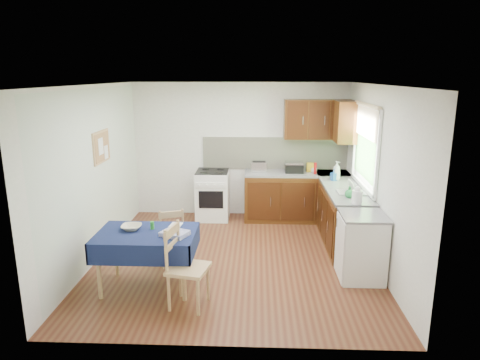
{
  "coord_description": "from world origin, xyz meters",
  "views": [
    {
      "loc": [
        0.32,
        -5.83,
        2.64
      ],
      "look_at": [
        0.08,
        0.09,
        1.17
      ],
      "focal_mm": 32.0,
      "sensor_mm": 36.0,
      "label": 1
    }
  ],
  "objects_px": {
    "toaster": "(259,167)",
    "sandwich_press": "(294,167)",
    "dining_table": "(147,240)",
    "chair_near": "(184,264)",
    "chair_far": "(171,235)",
    "dish_rack": "(351,192)",
    "kettle": "(357,196)"
  },
  "relations": [
    {
      "from": "toaster",
      "to": "chair_near",
      "type": "bearing_deg",
      "value": -81.7
    },
    {
      "from": "dining_table",
      "to": "sandwich_press",
      "type": "relative_size",
      "value": 3.73
    },
    {
      "from": "dining_table",
      "to": "kettle",
      "type": "bearing_deg",
      "value": 32.59
    },
    {
      "from": "chair_far",
      "to": "dish_rack",
      "type": "bearing_deg",
      "value": 174.3
    },
    {
      "from": "dining_table",
      "to": "chair_near",
      "type": "relative_size",
      "value": 1.24
    },
    {
      "from": "chair_near",
      "to": "toaster",
      "type": "distance_m",
      "value": 3.27
    },
    {
      "from": "chair_far",
      "to": "dining_table",
      "type": "bearing_deg",
      "value": 56.52
    },
    {
      "from": "chair_near",
      "to": "dish_rack",
      "type": "height_order",
      "value": "dish_rack"
    },
    {
      "from": "chair_far",
      "to": "toaster",
      "type": "height_order",
      "value": "toaster"
    },
    {
      "from": "dish_rack",
      "to": "chair_far",
      "type": "bearing_deg",
      "value": -153.5
    },
    {
      "from": "dining_table",
      "to": "sandwich_press",
      "type": "distance_m",
      "value": 3.41
    },
    {
      "from": "dining_table",
      "to": "dish_rack",
      "type": "bearing_deg",
      "value": 41.73
    },
    {
      "from": "dining_table",
      "to": "chair_far",
      "type": "bearing_deg",
      "value": 92.51
    },
    {
      "from": "chair_far",
      "to": "chair_near",
      "type": "height_order",
      "value": "chair_near"
    },
    {
      "from": "dining_table",
      "to": "chair_far",
      "type": "relative_size",
      "value": 1.44
    },
    {
      "from": "dining_table",
      "to": "chair_near",
      "type": "distance_m",
      "value": 0.69
    },
    {
      "from": "chair_far",
      "to": "kettle",
      "type": "bearing_deg",
      "value": 163.23
    },
    {
      "from": "chair_far",
      "to": "sandwich_press",
      "type": "relative_size",
      "value": 2.59
    },
    {
      "from": "toaster",
      "to": "kettle",
      "type": "distance_m",
      "value": 2.32
    },
    {
      "from": "sandwich_press",
      "to": "kettle",
      "type": "relative_size",
      "value": 1.34
    },
    {
      "from": "chair_near",
      "to": "sandwich_press",
      "type": "bearing_deg",
      "value": -13.49
    },
    {
      "from": "toaster",
      "to": "sandwich_press",
      "type": "relative_size",
      "value": 0.84
    },
    {
      "from": "sandwich_press",
      "to": "kettle",
      "type": "height_order",
      "value": "kettle"
    },
    {
      "from": "dish_rack",
      "to": "toaster",
      "type": "bearing_deg",
      "value": 147.72
    },
    {
      "from": "sandwich_press",
      "to": "chair_near",
      "type": "bearing_deg",
      "value": -119.5
    },
    {
      "from": "chair_near",
      "to": "sandwich_press",
      "type": "xyz_separation_m",
      "value": [
        1.5,
        3.12,
        0.47
      ]
    },
    {
      "from": "chair_far",
      "to": "kettle",
      "type": "height_order",
      "value": "kettle"
    },
    {
      "from": "chair_near",
      "to": "toaster",
      "type": "height_order",
      "value": "toaster"
    },
    {
      "from": "toaster",
      "to": "sandwich_press",
      "type": "xyz_separation_m",
      "value": [
        0.64,
        0.01,
        -0.0
      ]
    },
    {
      "from": "kettle",
      "to": "dining_table",
      "type": "bearing_deg",
      "value": -163.6
    },
    {
      "from": "chair_far",
      "to": "chair_near",
      "type": "relative_size",
      "value": 0.86
    },
    {
      "from": "toaster",
      "to": "sandwich_press",
      "type": "distance_m",
      "value": 0.64
    }
  ]
}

